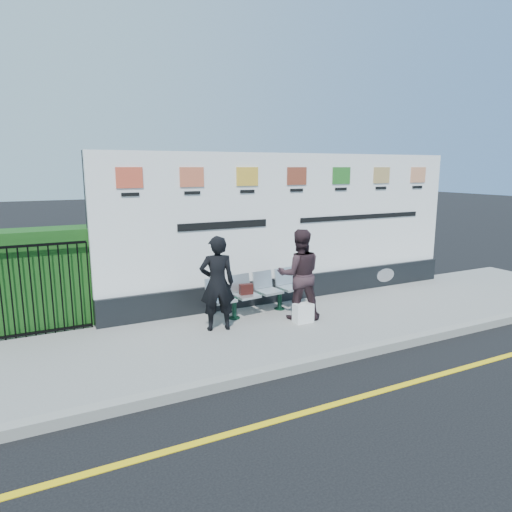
# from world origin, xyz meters

# --- Properties ---
(ground) EXTENTS (80.00, 80.00, 0.00)m
(ground) POSITION_xyz_m (0.00, 0.00, 0.00)
(ground) COLOR black
(pavement) EXTENTS (14.00, 3.00, 0.12)m
(pavement) POSITION_xyz_m (0.00, 2.50, 0.06)
(pavement) COLOR gray
(pavement) RESTS_ON ground
(kerb) EXTENTS (14.00, 0.18, 0.14)m
(kerb) POSITION_xyz_m (0.00, 1.00, 0.07)
(kerb) COLOR gray
(kerb) RESTS_ON ground
(yellow_line) EXTENTS (14.00, 0.10, 0.01)m
(yellow_line) POSITION_xyz_m (0.00, 0.00, 0.00)
(yellow_line) COLOR yellow
(yellow_line) RESTS_ON ground
(billboard) EXTENTS (8.00, 0.30, 3.00)m
(billboard) POSITION_xyz_m (0.50, 3.85, 1.42)
(billboard) COLOR black
(billboard) RESTS_ON pavement
(hedge) EXTENTS (2.35, 0.70, 1.70)m
(hedge) POSITION_xyz_m (-4.58, 4.30, 0.97)
(hedge) COLOR #194B16
(hedge) RESTS_ON pavement
(railing) EXTENTS (2.05, 0.06, 1.54)m
(railing) POSITION_xyz_m (-4.58, 3.85, 0.89)
(railing) COLOR black
(railing) RESTS_ON pavement
(bench) EXTENTS (2.00, 0.73, 0.42)m
(bench) POSITION_xyz_m (-0.65, 3.23, 0.33)
(bench) COLOR silver
(bench) RESTS_ON pavement
(woman_left) EXTENTS (0.66, 0.51, 1.62)m
(woman_left) POSITION_xyz_m (-1.64, 2.78, 0.93)
(woman_left) COLOR black
(woman_left) RESTS_ON pavement
(woman_right) EXTENTS (0.97, 0.86, 1.64)m
(woman_right) POSITION_xyz_m (-0.09, 2.67, 0.94)
(woman_right) COLOR #322026
(woman_right) RESTS_ON pavement
(handbag_brown) EXTENTS (0.26, 0.13, 0.20)m
(handbag_brown) POSITION_xyz_m (-0.90, 3.21, 0.64)
(handbag_brown) COLOR black
(handbag_brown) RESTS_ON bench
(carrier_bag_white) EXTENTS (0.34, 0.20, 0.34)m
(carrier_bag_white) POSITION_xyz_m (-0.15, 2.44, 0.29)
(carrier_bag_white) COLOR white
(carrier_bag_white) RESTS_ON pavement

